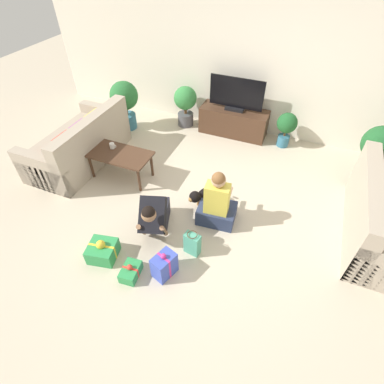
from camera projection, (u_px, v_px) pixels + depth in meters
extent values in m
plane|color=beige|center=(198.00, 215.00, 4.35)|extent=(16.00, 16.00, 0.00)
cube|color=silver|center=(255.00, 63.00, 5.25)|extent=(8.40, 0.06, 2.60)
cube|color=tan|center=(79.00, 148.00, 5.20)|extent=(0.95, 1.83, 0.45)
cube|color=tan|center=(91.00, 131.00, 4.80)|extent=(0.20, 1.83, 0.42)
cube|color=tan|center=(106.00, 121.00, 5.70)|extent=(0.95, 0.16, 0.63)
cube|color=tan|center=(43.00, 172.00, 4.57)|extent=(0.95, 0.16, 0.63)
cube|color=#EACC4C|center=(96.00, 120.00, 5.16)|extent=(0.18, 0.34, 0.32)
cube|color=#9E4293|center=(82.00, 131.00, 4.89)|extent=(0.18, 0.34, 0.32)
cube|color=red|center=(66.00, 144.00, 4.63)|extent=(0.18, 0.34, 0.32)
cube|color=tan|center=(370.00, 193.00, 3.72)|extent=(0.20, 1.83, 0.42)
cube|color=#472D1E|center=(119.00, 154.00, 4.71)|extent=(1.01, 0.53, 0.03)
cylinder|color=#472D1E|center=(91.00, 166.00, 4.85)|extent=(0.04, 0.04, 0.43)
cylinder|color=#472D1E|center=(139.00, 180.00, 4.60)|extent=(0.04, 0.04, 0.43)
cylinder|color=#472D1E|center=(106.00, 153.00, 5.13)|extent=(0.04, 0.04, 0.43)
cylinder|color=#472D1E|center=(152.00, 165.00, 4.88)|extent=(0.04, 0.04, 0.43)
cube|color=#472D1E|center=(233.00, 122.00, 5.81)|extent=(1.29, 0.45, 0.52)
cube|color=black|center=(235.00, 108.00, 5.62)|extent=(0.35, 0.20, 0.05)
cube|color=black|center=(237.00, 93.00, 5.42)|extent=(1.01, 0.03, 0.56)
cylinder|color=#336B84|center=(367.00, 171.00, 4.89)|extent=(0.21, 0.21, 0.26)
cylinder|color=brown|center=(372.00, 161.00, 4.74)|extent=(0.04, 0.04, 0.16)
sphere|color=#1E5628|center=(381.00, 144.00, 4.53)|extent=(0.55, 0.55, 0.55)
cylinder|color=#4C4C51|center=(186.00, 119.00, 6.15)|extent=(0.31, 0.31, 0.26)
cylinder|color=brown|center=(185.00, 110.00, 6.01)|extent=(0.06, 0.06, 0.13)
sphere|color=#337F3D|center=(185.00, 98.00, 5.84)|extent=(0.45, 0.45, 0.45)
cylinder|color=#336B84|center=(283.00, 140.00, 5.60)|extent=(0.22, 0.22, 0.21)
cylinder|color=brown|center=(285.00, 133.00, 5.50)|extent=(0.04, 0.04, 0.11)
sphere|color=#1E5628|center=(287.00, 123.00, 5.35)|extent=(0.36, 0.36, 0.36)
cylinder|color=#336B84|center=(128.00, 121.00, 6.05)|extent=(0.34, 0.34, 0.30)
cylinder|color=brown|center=(126.00, 111.00, 5.90)|extent=(0.06, 0.06, 0.16)
sphere|color=#286B33|center=(124.00, 96.00, 5.69)|extent=(0.54, 0.54, 0.54)
cube|color=#23232D|center=(158.00, 215.00, 4.17)|extent=(0.41, 0.51, 0.28)
cube|color=black|center=(153.00, 215.00, 3.77)|extent=(0.46, 0.56, 0.45)
sphere|color=#8E6647|center=(149.00, 215.00, 3.50)|extent=(0.18, 0.18, 0.18)
sphere|color=black|center=(148.00, 213.00, 3.48)|extent=(0.17, 0.17, 0.17)
cylinder|color=#8E6647|center=(142.00, 230.00, 3.83)|extent=(0.14, 0.27, 0.39)
cylinder|color=#8E6647|center=(164.00, 231.00, 3.81)|extent=(0.14, 0.27, 0.39)
cube|color=#283351|center=(217.00, 213.00, 4.22)|extent=(0.56, 0.45, 0.24)
cube|color=gold|center=(217.00, 198.00, 3.94)|extent=(0.34, 0.23, 0.45)
sphere|color=tan|center=(219.00, 180.00, 3.74)|extent=(0.19, 0.19, 0.19)
sphere|color=brown|center=(219.00, 179.00, 3.71)|extent=(0.17, 0.17, 0.17)
cylinder|color=tan|center=(229.00, 194.00, 4.10)|extent=(0.08, 0.26, 0.06)
cylinder|color=tan|center=(211.00, 190.00, 4.16)|extent=(0.08, 0.26, 0.06)
ellipsoid|color=black|center=(206.00, 194.00, 4.37)|extent=(0.32, 0.36, 0.20)
sphere|color=black|center=(195.00, 197.00, 4.26)|extent=(0.17, 0.17, 0.17)
sphere|color=olive|center=(191.00, 199.00, 4.24)|extent=(0.08, 0.08, 0.08)
cylinder|color=black|center=(217.00, 187.00, 4.42)|extent=(0.09, 0.11, 0.13)
cylinder|color=olive|center=(198.00, 202.00, 4.47)|extent=(0.04, 0.04, 0.11)
cylinder|color=olive|center=(202.00, 206.00, 4.41)|extent=(0.04, 0.04, 0.11)
cylinder|color=olive|center=(209.00, 197.00, 4.55)|extent=(0.04, 0.04, 0.11)
cylinder|color=olive|center=(214.00, 201.00, 4.49)|extent=(0.04, 0.04, 0.11)
cube|color=#3D51BC|center=(164.00, 265.00, 3.54)|extent=(0.27, 0.33, 0.32)
cube|color=#CC3389|center=(164.00, 265.00, 3.54)|extent=(0.19, 0.09, 0.32)
sphere|color=#CC3389|center=(163.00, 256.00, 3.42)|extent=(0.07, 0.07, 0.07)
cube|color=#2D934C|center=(103.00, 251.00, 3.76)|extent=(0.39, 0.39, 0.21)
cube|color=yellow|center=(103.00, 251.00, 3.76)|extent=(0.34, 0.10, 0.22)
sphere|color=yellow|center=(101.00, 245.00, 3.67)|extent=(0.11, 0.11, 0.11)
cube|color=#2D934C|center=(131.00, 272.00, 3.58)|extent=(0.23, 0.31, 0.14)
cube|color=red|center=(131.00, 272.00, 3.58)|extent=(0.20, 0.05, 0.14)
sphere|color=red|center=(130.00, 267.00, 3.52)|extent=(0.07, 0.07, 0.07)
cube|color=#4CA384|center=(192.00, 244.00, 3.77)|extent=(0.22, 0.14, 0.33)
torus|color=#4C3823|center=(192.00, 235.00, 3.65)|extent=(0.15, 0.15, 0.01)
cylinder|color=silver|center=(112.00, 146.00, 4.78)|extent=(0.08, 0.08, 0.09)
torus|color=silver|center=(115.00, 146.00, 4.76)|extent=(0.06, 0.01, 0.06)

